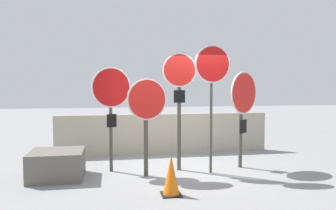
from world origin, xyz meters
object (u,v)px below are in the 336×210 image
Objects in this scene: stop_sign_4 at (243,102)px; traffic_cone_0 at (171,176)px; stop_sign_2 at (179,90)px; stop_sign_3 at (212,75)px; stop_sign_1 at (147,109)px; storage_crate at (57,165)px; stop_sign_0 at (111,97)px.

stop_sign_4 is 3.18× the size of traffic_cone_0.
stop_sign_3 reaches higher than stop_sign_2.
stop_sign_2 is 2.16m from traffic_cone_0.
stop_sign_4 is at bearing -6.23° from stop_sign_1.
stop_sign_3 reaches higher than storage_crate.
stop_sign_1 is 2.12m from storage_crate.
stop_sign_0 is at bearing 120.63° from traffic_cone_0.
traffic_cone_0 is 2.50m from storage_crate.
stop_sign_0 is 1.47m from stop_sign_2.
stop_sign_2 is at bearing 10.67° from stop_sign_1.
stop_sign_0 is at bearing 160.62° from stop_sign_3.
stop_sign_0 is at bearing -178.56° from stop_sign_2.
storage_crate is (-2.55, -0.17, -1.49)m from stop_sign_2.
storage_crate is (-3.18, 0.18, -1.80)m from stop_sign_3.
stop_sign_2 is 2.95m from storage_crate.
stop_sign_0 is 2.19m from stop_sign_3.
stop_sign_2 reaches higher than stop_sign_0.
traffic_cone_0 reaches higher than storage_crate.
stop_sign_3 is 2.38m from traffic_cone_0.
stop_sign_4 is at bearing 14.38° from stop_sign_3.
stop_sign_2 is 0.95× the size of stop_sign_3.
stop_sign_2 reaches higher than storage_crate.
traffic_cone_0 is at bearing -138.99° from stop_sign_3.
stop_sign_1 is 2.23m from stop_sign_4.
stop_sign_4 reaches higher than storage_crate.
stop_sign_0 reaches higher than stop_sign_4.
stop_sign_3 is at bearing 47.59° from traffic_cone_0.
stop_sign_1 is at bearing -148.48° from stop_sign_2.
stop_sign_3 is 3.96× the size of traffic_cone_0.
stop_sign_2 is (1.46, -0.13, 0.14)m from stop_sign_0.
stop_sign_1 reaches higher than traffic_cone_0.
stop_sign_0 is 2.92m from stop_sign_4.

